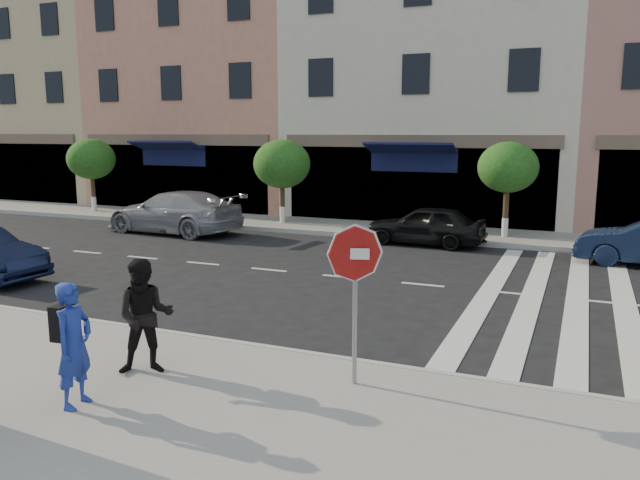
{
  "coord_description": "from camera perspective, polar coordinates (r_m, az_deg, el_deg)",
  "views": [
    {
      "loc": [
        5.3,
        -9.79,
        3.48
      ],
      "look_at": [
        0.6,
        1.22,
        1.4
      ],
      "focal_mm": 35.0,
      "sensor_mm": 36.0,
      "label": 1
    }
  ],
  "objects": [
    {
      "name": "walker",
      "position": [
        9.01,
        -15.69,
        -6.75
      ],
      "size": [
        1.0,
        0.95,
        1.62
      ],
      "primitive_type": "imported",
      "rotation": [
        0.0,
        0.0,
        0.58
      ],
      "color": "black",
      "rests_on": "sidewalk_near"
    },
    {
      "name": "building_west_far",
      "position": [
        38.33,
        -23.0,
        12.87
      ],
      "size": [
        12.0,
        9.0,
        12.0
      ],
      "primitive_type": "cube",
      "color": "tan",
      "rests_on": "ground"
    },
    {
      "name": "street_tree_wb",
      "position": [
        23.05,
        -3.5,
        6.93
      ],
      "size": [
        2.1,
        2.1,
        3.06
      ],
      "color": "#473323",
      "rests_on": "sidewalk_far"
    },
    {
      "name": "street_tree_c",
      "position": [
        20.75,
        16.81,
        6.34
      ],
      "size": [
        1.9,
        1.9,
        3.04
      ],
      "color": "#473323",
      "rests_on": "sidewalk_far"
    },
    {
      "name": "car_far_left",
      "position": [
        22.23,
        -13.2,
        2.5
      ],
      "size": [
        5.24,
        2.54,
        1.47
      ],
      "primitive_type": "imported",
      "rotation": [
        0.0,
        0.0,
        -1.67
      ],
      "color": "gray",
      "rests_on": "ground"
    },
    {
      "name": "ground",
      "position": [
        11.67,
        -5.13,
        -7.54
      ],
      "size": [
        120.0,
        120.0,
        0.0
      ],
      "primitive_type": "plane",
      "color": "black",
      "rests_on": "ground"
    },
    {
      "name": "sidewalk_near",
      "position": [
        8.73,
        -17.17,
        -13.57
      ],
      "size": [
        60.0,
        4.5,
        0.15
      ],
      "primitive_type": "cube",
      "color": "gray",
      "rests_on": "ground"
    },
    {
      "name": "street_tree_wa",
      "position": [
        28.25,
        -20.18,
        6.93
      ],
      "size": [
        2.0,
        2.0,
        3.05
      ],
      "color": "#473323",
      "rests_on": "sidewalk_far"
    },
    {
      "name": "sidewalk_far",
      "position": [
        21.73,
        8.69,
        0.73
      ],
      "size": [
        60.0,
        3.0,
        0.15
      ],
      "primitive_type": "cube",
      "color": "gray",
      "rests_on": "ground"
    },
    {
      "name": "building_centre",
      "position": [
        27.49,
        11.18,
        13.89
      ],
      "size": [
        11.0,
        9.0,
        11.0
      ],
      "primitive_type": "cube",
      "color": "beige",
      "rests_on": "ground"
    },
    {
      "name": "stop_sign",
      "position": [
        8.1,
        3.2,
        -2.51
      ],
      "size": [
        0.74,
        0.26,
        2.17
      ],
      "rotation": [
        0.0,
        0.0,
        0.29
      ],
      "color": "gray",
      "rests_on": "sidewalk_near"
    },
    {
      "name": "photographer",
      "position": [
        8.23,
        -21.57,
        -8.91
      ],
      "size": [
        0.43,
        0.61,
        1.56
      ],
      "primitive_type": "imported",
      "rotation": [
        0.0,
        0.0,
        1.68
      ],
      "color": "navy",
      "rests_on": "sidewalk_near"
    },
    {
      "name": "building_west_mid",
      "position": [
        31.56,
        -8.5,
        16.16
      ],
      "size": [
        10.0,
        9.0,
        14.0
      ],
      "primitive_type": "cube",
      "color": "tan",
      "rests_on": "ground"
    },
    {
      "name": "car_far_mid",
      "position": [
        19.63,
        9.63,
        1.35
      ],
      "size": [
        3.73,
        1.68,
        1.24
      ],
      "primitive_type": "imported",
      "rotation": [
        0.0,
        0.0,
        -1.63
      ],
      "color": "black",
      "rests_on": "ground"
    }
  ]
}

